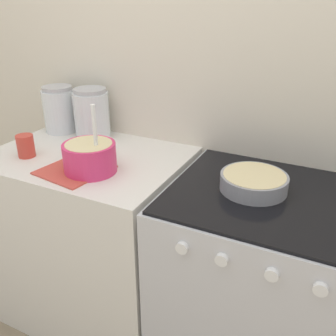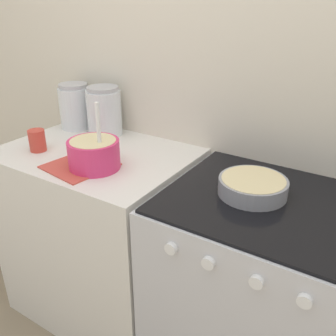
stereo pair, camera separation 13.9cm
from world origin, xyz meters
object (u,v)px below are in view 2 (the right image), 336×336
stove (258,300)px  storage_jar_middle (104,114)px  storage_jar_left (75,109)px  tin_can (37,140)px  baking_pan (253,186)px  mixing_bowl (94,152)px

stove → storage_jar_middle: (-0.92, 0.20, 0.55)m
storage_jar_left → tin_can: 0.34m
baking_pan → storage_jar_left: 1.07m
mixing_bowl → storage_jar_left: mixing_bowl is taller
storage_jar_left → mixing_bowl: bearing=-37.4°
mixing_bowl → storage_jar_middle: mixing_bowl is taller
storage_jar_middle → stove: bearing=-12.6°
storage_jar_left → storage_jar_middle: bearing=0.0°
mixing_bowl → baking_pan: bearing=12.0°
baking_pan → tin_can: bearing=-172.2°
stove → baking_pan: size_ratio=3.72×
stove → mixing_bowl: 0.87m
storage_jar_middle → mixing_bowl: bearing=-55.0°
mixing_bowl → storage_jar_middle: 0.40m
storage_jar_left → tin_can: bearing=-74.9°
stove → storage_jar_middle: 1.09m
baking_pan → storage_jar_left: size_ratio=1.05×
storage_jar_middle → baking_pan: bearing=-13.1°
mixing_bowl → baking_pan: (0.62, 0.13, -0.04)m
mixing_bowl → storage_jar_left: bearing=142.6°
storage_jar_left → storage_jar_middle: (0.20, 0.00, 0.00)m
stove → mixing_bowl: mixing_bowl is taller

